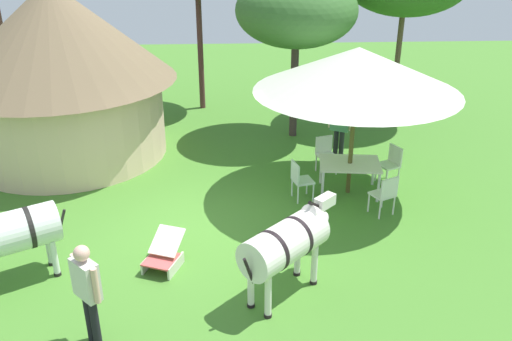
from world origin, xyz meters
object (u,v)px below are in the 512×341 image
(shade_umbrella, at_px, (358,70))
(patio_chair_west_end, at_px, (325,152))
(guest_beside_umbrella, at_px, (340,124))
(thatched_hut, at_px, (60,66))
(acacia_tree_far_lawn, at_px, (296,11))
(patio_chair_east_end, at_px, (385,193))
(patio_dining_table, at_px, (350,166))
(patio_chair_near_lawn, at_px, (299,178))
(zebra_nearest_camera, at_px, (6,234))
(striped_lounge_chair, at_px, (164,255))
(patio_chair_near_hut, at_px, (391,162))
(zebra_by_umbrella, at_px, (287,243))
(standing_watcher, at_px, (87,286))

(shade_umbrella, bearing_deg, patio_chair_west_end, 106.86)
(guest_beside_umbrella, bearing_deg, patio_chair_west_end, 82.49)
(thatched_hut, bearing_deg, acacia_tree_far_lawn, 9.89)
(patio_chair_east_end, relative_size, guest_beside_umbrella, 0.52)
(thatched_hut, bearing_deg, patio_dining_table, -20.87)
(shade_umbrella, distance_m, patio_chair_near_lawn, 2.63)
(patio_chair_west_end, bearing_deg, acacia_tree_far_lawn, -95.46)
(thatched_hut, bearing_deg, zebra_nearest_camera, -85.23)
(shade_umbrella, xyz_separation_m, striped_lounge_chair, (-3.91, -2.75, -2.61))
(patio_chair_west_end, bearing_deg, patio_chair_near_lawn, 43.51)
(patio_chair_near_hut, relative_size, patio_chair_west_end, 1.00)
(acacia_tree_far_lawn, bearing_deg, patio_chair_near_lawn, -94.50)
(zebra_nearest_camera, bearing_deg, shade_umbrella, -94.21)
(shade_umbrella, xyz_separation_m, patio_chair_near_lawn, (-1.17, -0.29, -2.34))
(guest_beside_umbrella, xyz_separation_m, zebra_nearest_camera, (-6.52, -4.82, -0.07))
(shade_umbrella, bearing_deg, zebra_nearest_camera, -154.49)
(thatched_hut, height_order, patio_chair_near_lawn, thatched_hut)
(shade_umbrella, relative_size, patio_chair_west_end, 4.88)
(shade_umbrella, relative_size, patio_chair_near_lawn, 4.88)
(thatched_hut, xyz_separation_m, guest_beside_umbrella, (6.99, -0.88, -1.34))
(patio_chair_near_lawn, xyz_separation_m, guest_beside_umbrella, (1.27, 2.04, 0.51))
(thatched_hut, distance_m, zebra_nearest_camera, 5.89)
(patio_chair_west_end, distance_m, acacia_tree_far_lawn, 3.95)
(patio_dining_table, bearing_deg, acacia_tree_far_lawn, 103.13)
(patio_chair_near_hut, distance_m, zebra_by_umbrella, 5.06)
(standing_watcher, relative_size, striped_lounge_chair, 1.76)
(guest_beside_umbrella, bearing_deg, thatched_hut, 21.97)
(guest_beside_umbrella, bearing_deg, standing_watcher, 81.99)
(zebra_by_umbrella, bearing_deg, standing_watcher, -115.14)
(patio_dining_table, height_order, standing_watcher, standing_watcher)
(shade_umbrella, relative_size, patio_chair_near_hut, 4.88)
(zebra_nearest_camera, bearing_deg, patio_dining_table, -94.21)
(thatched_hut, height_order, striped_lounge_chair, thatched_hut)
(patio_chair_west_end, height_order, zebra_by_umbrella, zebra_by_umbrella)
(shade_umbrella, distance_m, patio_dining_table, 2.20)
(patio_dining_table, bearing_deg, guest_beside_umbrella, 86.89)
(shade_umbrella, relative_size, patio_dining_table, 3.03)
(patio_chair_near_hut, bearing_deg, standing_watcher, 107.28)
(patio_dining_table, height_order, zebra_nearest_camera, zebra_nearest_camera)
(patio_dining_table, xyz_separation_m, patio_chair_west_end, (-0.35, 1.16, -0.14))
(patio_chair_near_hut, height_order, striped_lounge_chair, patio_chair_near_hut)
(patio_chair_west_end, xyz_separation_m, zebra_nearest_camera, (-6.07, -4.22, 0.44))
(shade_umbrella, distance_m, patio_chair_near_hut, 2.63)
(zebra_by_umbrella, bearing_deg, striped_lounge_chair, -156.67)
(striped_lounge_chair, bearing_deg, guest_beside_umbrella, -110.62)
(zebra_nearest_camera, bearing_deg, patio_chair_near_hut, -94.44)
(patio_dining_table, height_order, guest_beside_umbrella, guest_beside_umbrella)
(patio_chair_east_end, xyz_separation_m, zebra_nearest_camera, (-6.95, -1.98, 0.44))
(shade_umbrella, xyz_separation_m, zebra_nearest_camera, (-6.42, -3.07, -1.90))
(patio_dining_table, relative_size, guest_beside_umbrella, 0.84)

